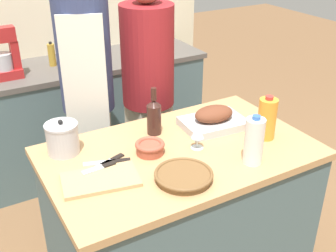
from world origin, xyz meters
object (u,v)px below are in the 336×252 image
at_px(mixing_bowl, 150,147).
at_px(roasting_pan, 214,119).
at_px(stock_pot, 62,138).
at_px(milk_jug, 254,141).
at_px(condiment_bottle_tall, 73,57).
at_px(wine_bottle_green, 154,116).
at_px(wicker_basket, 184,176).
at_px(knife_bread, 110,161).
at_px(juice_jug, 267,119).
at_px(wine_glass_left, 197,133).
at_px(stand_mixer, 6,57).
at_px(knife_chef, 109,162).
at_px(condiment_bottle_extra, 161,38).
at_px(condiment_bottle_short, 52,55).
at_px(person_cook_aproned, 87,86).
at_px(person_cook_guest, 148,86).
at_px(cutting_board, 100,180).
at_px(knife_paring, 100,167).

bearing_deg(mixing_bowl, roasting_pan, 9.99).
distance_m(stock_pot, milk_jug, 0.93).
xyz_separation_m(milk_jug, condiment_bottle_tall, (-0.31, 1.71, -0.03)).
relative_size(stock_pot, wine_bottle_green, 0.69).
xyz_separation_m(wicker_basket, knife_bread, (-0.23, 0.31, -0.02)).
bearing_deg(condiment_bottle_tall, juice_jug, -71.33).
xyz_separation_m(wine_glass_left, stand_mixer, (-0.63, 1.45, 0.09)).
bearing_deg(knife_chef, condiment_bottle_extra, 53.38).
relative_size(wicker_basket, condiment_bottle_short, 1.44).
bearing_deg(condiment_bottle_tall, milk_jug, -79.89).
relative_size(juice_jug, knife_bread, 1.30).
bearing_deg(wicker_basket, person_cook_aproned, 94.60).
bearing_deg(person_cook_guest, person_cook_aproned, 173.70).
relative_size(wicker_basket, condiment_bottle_tall, 1.81).
relative_size(roasting_pan, condiment_bottle_extra, 2.66).
height_order(cutting_board, knife_chef, cutting_board).
xyz_separation_m(roasting_pan, milk_jug, (-0.05, -0.39, 0.07)).
bearing_deg(condiment_bottle_short, roasting_pan, -70.51).
distance_m(wicker_basket, knife_chef, 0.38).
distance_m(wine_glass_left, knife_paring, 0.51).
bearing_deg(condiment_bottle_tall, wine_glass_left, -84.15).
relative_size(condiment_bottle_tall, condiment_bottle_short, 0.79).
bearing_deg(wicker_basket, stock_pot, 127.92).
bearing_deg(stand_mixer, person_cook_aproned, -62.97).
relative_size(cutting_board, milk_jug, 1.50).
xyz_separation_m(roasting_pan, juice_jug, (0.17, -0.24, 0.06)).
bearing_deg(person_cook_guest, juice_jug, -85.40).
bearing_deg(condiment_bottle_tall, roasting_pan, -74.83).
bearing_deg(knife_bread, stand_mixer, 97.98).
bearing_deg(wine_bottle_green, wicker_basket, -101.80).
bearing_deg(juice_jug, knife_paring, 171.66).
height_order(condiment_bottle_short, person_cook_aproned, person_cook_aproned).
height_order(roasting_pan, cutting_board, roasting_pan).
distance_m(stock_pot, knife_chef, 0.26).
bearing_deg(person_cook_aproned, wicker_basket, -63.70).
relative_size(milk_jug, person_cook_aproned, 0.14).
xyz_separation_m(knife_chef, stand_mixer, (-0.18, 1.36, 0.17)).
distance_m(condiment_bottle_tall, person_cook_aproned, 0.69).
height_order(wine_bottle_green, condiment_bottle_short, wine_bottle_green).
bearing_deg(juice_jug, person_cook_guest, 104.43).
distance_m(cutting_board, mixing_bowl, 0.32).
distance_m(stand_mixer, person_cook_guest, 1.01).
height_order(stand_mixer, person_cook_aproned, person_cook_aproned).
xyz_separation_m(wine_bottle_green, knife_paring, (-0.39, -0.21, -0.08)).
xyz_separation_m(wicker_basket, person_cook_guest, (0.35, 1.02, -0.00)).
bearing_deg(wine_glass_left, roasting_pan, 35.94).
relative_size(knife_paring, person_cook_guest, 0.10).
relative_size(wine_bottle_green, stand_mixer, 0.74).
distance_m(juice_jug, knife_chef, 0.84).
bearing_deg(person_cook_guest, condiment_bottle_extra, 46.00).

